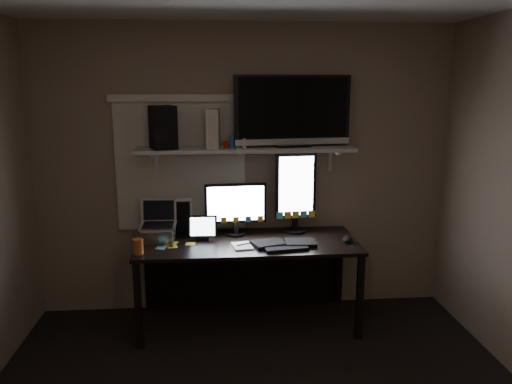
{
  "coord_description": "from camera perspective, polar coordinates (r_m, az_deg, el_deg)",
  "views": [
    {
      "loc": [
        -0.27,
        -2.48,
        2.0
      ],
      "look_at": [
        0.05,
        1.25,
        1.18
      ],
      "focal_mm": 35.0,
      "sensor_mm": 36.0,
      "label": 1
    }
  ],
  "objects": [
    {
      "name": "desk",
      "position": [
        4.29,
        -1.05,
        -7.38
      ],
      "size": [
        1.8,
        0.75,
        0.73
      ],
      "color": "black",
      "rests_on": "floor"
    },
    {
      "name": "laptop",
      "position": [
        4.15,
        -11.15,
        -3.4
      ],
      "size": [
        0.3,
        0.25,
        0.33
      ],
      "primitive_type": "cube",
      "rotation": [
        0.0,
        0.0,
        -0.05
      ],
      "color": "silver",
      "rests_on": "desk"
    },
    {
      "name": "keyboard",
      "position": [
        4.02,
        3.26,
        -5.87
      ],
      "size": [
        0.54,
        0.27,
        0.03
      ],
      "primitive_type": "cube",
      "rotation": [
        0.0,
        0.0,
        0.14
      ],
      "color": "black",
      "rests_on": "desk"
    },
    {
      "name": "game_console",
      "position": [
        4.14,
        -4.91,
        7.27
      ],
      "size": [
        0.12,
        0.27,
        0.32
      ],
      "primitive_type": "cube",
      "rotation": [
        0.0,
        0.0,
        -0.14
      ],
      "color": "#BAB3A8",
      "rests_on": "wall_shelf"
    },
    {
      "name": "monitor_landscape",
      "position": [
        4.22,
        -2.34,
        -1.95
      ],
      "size": [
        0.53,
        0.09,
        0.46
      ],
      "primitive_type": "cube",
      "rotation": [
        0.0,
        0.0,
        0.07
      ],
      "color": "black",
      "rests_on": "desk"
    },
    {
      "name": "sticky_notes",
      "position": [
        4.05,
        -9.16,
        -6.07
      ],
      "size": [
        0.34,
        0.26,
        0.0
      ],
      "primitive_type": null,
      "rotation": [
        0.0,
        0.0,
        -0.09
      ],
      "color": "gold",
      "rests_on": "desk"
    },
    {
      "name": "wall_shelf",
      "position": [
        4.15,
        -1.17,
        4.92
      ],
      "size": [
        1.8,
        0.35,
        0.03
      ],
      "primitive_type": "cube",
      "color": "#B0B0AB",
      "rests_on": "back_wall"
    },
    {
      "name": "back_wall",
      "position": [
        4.36,
        -1.31,
        2.41
      ],
      "size": [
        3.6,
        0.0,
        3.6
      ],
      "primitive_type": "plane",
      "rotation": [
        1.57,
        0.0,
        0.0
      ],
      "color": "#7F6E5B",
      "rests_on": "floor"
    },
    {
      "name": "monitor_portrait",
      "position": [
        4.3,
        4.54,
        -0.01
      ],
      "size": [
        0.36,
        0.1,
        0.71
      ],
      "primitive_type": "cube",
      "rotation": [
        0.0,
        0.0,
        0.09
      ],
      "color": "black",
      "rests_on": "desk"
    },
    {
      "name": "tablet",
      "position": [
        4.14,
        -6.12,
        -4.08
      ],
      "size": [
        0.25,
        0.11,
        0.21
      ],
      "primitive_type": "cube",
      "rotation": [
        0.0,
        0.0,
        -0.04
      ],
      "color": "black",
      "rests_on": "desk"
    },
    {
      "name": "tv",
      "position": [
        4.18,
        4.2,
        9.18
      ],
      "size": [
        0.99,
        0.28,
        0.59
      ],
      "primitive_type": "cube",
      "rotation": [
        0.0,
        0.0,
        0.11
      ],
      "color": "black",
      "rests_on": "wall_shelf"
    },
    {
      "name": "bottles",
      "position": [
        4.09,
        -2.42,
        6.05
      ],
      "size": [
        0.24,
        0.12,
        0.15
      ],
      "primitive_type": null,
      "rotation": [
        0.0,
        0.0,
        0.28
      ],
      "color": "#A50F0C",
      "rests_on": "wall_shelf"
    },
    {
      "name": "notepad",
      "position": [
        3.98,
        -1.59,
        -6.19
      ],
      "size": [
        0.18,
        0.22,
        0.01
      ],
      "primitive_type": "cube",
      "rotation": [
        0.0,
        0.0,
        0.17
      ],
      "color": "white",
      "rests_on": "desk"
    },
    {
      "name": "cup",
      "position": [
        3.91,
        -13.33,
        -6.08
      ],
      "size": [
        0.09,
        0.09,
        0.12
      ],
      "primitive_type": "cylinder",
      "rotation": [
        0.0,
        0.0,
        -0.08
      ],
      "color": "#9C491C",
      "rests_on": "desk"
    },
    {
      "name": "mouse",
      "position": [
        4.16,
        10.39,
        -5.34
      ],
      "size": [
        0.09,
        0.13,
        0.04
      ],
      "primitive_type": "ellipsoid",
      "rotation": [
        0.0,
        0.0,
        -0.16
      ],
      "color": "black",
      "rests_on": "desk"
    },
    {
      "name": "window_blinds",
      "position": [
        4.33,
        -8.59,
        2.89
      ],
      "size": [
        1.1,
        0.02,
        1.1
      ],
      "primitive_type": "cube",
      "color": "beige",
      "rests_on": "back_wall"
    },
    {
      "name": "speaker",
      "position": [
        4.11,
        -10.59,
        7.27
      ],
      "size": [
        0.25,
        0.28,
        0.35
      ],
      "primitive_type": "cube",
      "rotation": [
        0.0,
        0.0,
        0.32
      ],
      "color": "black",
      "rests_on": "wall_shelf"
    },
    {
      "name": "file_sorter",
      "position": [
        4.39,
        -9.03,
        -2.67
      ],
      "size": [
        0.23,
        0.11,
        0.29
      ],
      "primitive_type": "cube",
      "rotation": [
        0.0,
        0.0,
        0.01
      ],
      "color": "black",
      "rests_on": "desk"
    }
  ]
}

